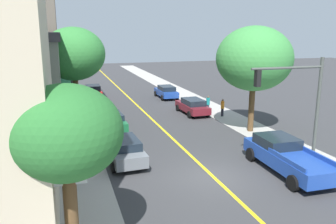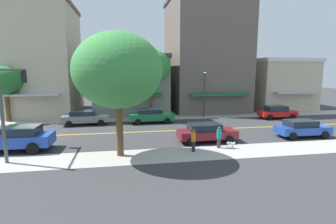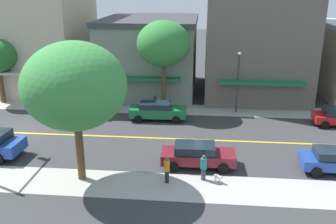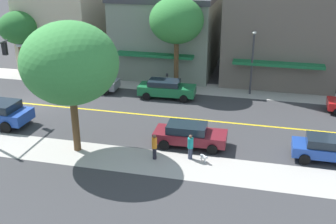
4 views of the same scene
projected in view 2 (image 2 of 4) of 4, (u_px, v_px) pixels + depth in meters
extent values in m
plane|color=#38383A|center=(35.00, 136.00, 22.51)|extent=(140.00, 140.00, 0.00)
cube|color=#ADA8A0|center=(55.00, 121.00, 29.20)|extent=(3.04, 126.00, 0.01)
cube|color=yellow|center=(35.00, 136.00, 22.51)|extent=(0.20, 126.00, 0.00)
cube|color=beige|center=(46.00, 61.00, 34.11)|extent=(11.08, 7.40, 13.36)
cube|color=brown|center=(42.00, 5.00, 33.00)|extent=(11.38, 7.70, 0.50)
cube|color=#B7BABF|center=(33.00, 95.00, 28.83)|extent=(1.04, 5.62, 0.24)
cube|color=gray|center=(130.00, 85.00, 36.43)|extent=(11.85, 9.20, 7.03)
cube|color=#38383D|center=(130.00, 57.00, 35.83)|extent=(12.15, 9.50, 0.50)
cube|color=#196638|center=(132.00, 95.00, 30.32)|extent=(0.98, 6.99, 0.24)
cube|color=#665B51|center=(205.00, 56.00, 37.57)|extent=(11.71, 9.80, 15.13)
cube|color=#196638|center=(220.00, 94.00, 32.14)|extent=(1.08, 7.45, 0.24)
cube|color=beige|center=(273.00, 85.00, 40.08)|extent=(10.51, 8.16, 6.67)
cube|color=silver|center=(274.00, 61.00, 39.51)|extent=(10.81, 8.46, 0.50)
cube|color=#B7BABF|center=(297.00, 93.00, 34.53)|extent=(1.15, 6.20, 0.24)
cylinder|color=brown|center=(151.00, 100.00, 30.25)|extent=(0.41, 0.41, 4.27)
ellipsoid|color=#337F38|center=(150.00, 66.00, 29.63)|extent=(4.56, 4.56, 3.88)
cylinder|color=brown|center=(8.00, 107.00, 28.63)|extent=(0.46, 0.46, 3.14)
ellipsoid|color=#286B2D|center=(5.00, 80.00, 28.16)|extent=(3.61, 3.61, 3.07)
cylinder|color=brown|center=(120.00, 130.00, 17.21)|extent=(0.44, 0.44, 3.47)
ellipsoid|color=#3D8E42|center=(118.00, 70.00, 16.59)|extent=(5.68, 5.68, 4.83)
cylinder|color=yellow|center=(89.00, 119.00, 28.74)|extent=(0.24, 0.24, 0.60)
sphere|color=#B2B2B7|center=(89.00, 116.00, 28.68)|extent=(0.22, 0.22, 0.22)
cylinder|color=#B2B2B7|center=(89.00, 118.00, 28.90)|extent=(0.10, 0.10, 0.10)
cylinder|color=#B2B2B7|center=(89.00, 119.00, 28.57)|extent=(0.10, 0.10, 0.10)
cylinder|color=#4C4C51|center=(145.00, 114.00, 30.10)|extent=(0.07, 0.07, 1.14)
cube|color=#2D2D33|center=(145.00, 108.00, 29.99)|extent=(0.12, 0.18, 0.26)
cylinder|color=#474C47|center=(2.00, 113.00, 15.63)|extent=(0.20, 0.20, 6.18)
cylinder|color=#474C47|center=(13.00, 70.00, 17.39)|extent=(4.47, 0.14, 0.14)
cube|color=black|center=(24.00, 77.00, 19.25)|extent=(0.26, 0.32, 0.90)
sphere|color=red|center=(23.00, 72.00, 19.20)|extent=(0.20, 0.20, 0.20)
sphere|color=yellow|center=(24.00, 77.00, 19.25)|extent=(0.20, 0.20, 0.20)
sphere|color=green|center=(24.00, 81.00, 19.30)|extent=(0.20, 0.20, 0.20)
cylinder|color=#38383D|center=(204.00, 96.00, 31.35)|extent=(0.16, 0.16, 5.10)
ellipsoid|color=silver|center=(205.00, 73.00, 30.92)|extent=(0.70, 0.36, 0.24)
cube|color=red|center=(277.00, 113.00, 30.53)|extent=(1.83, 4.22, 0.61)
cube|color=#19232D|center=(276.00, 108.00, 30.40)|extent=(1.59, 2.29, 0.57)
cylinder|color=black|center=(284.00, 114.00, 31.66)|extent=(0.23, 0.64, 0.64)
cylinder|color=black|center=(293.00, 117.00, 29.93)|extent=(0.23, 0.64, 0.64)
cylinder|color=black|center=(262.00, 115.00, 31.23)|extent=(0.23, 0.64, 0.64)
cylinder|color=black|center=(270.00, 117.00, 29.50)|extent=(0.23, 0.64, 0.64)
cube|color=maroon|center=(207.00, 134.00, 20.72)|extent=(1.92, 4.61, 0.62)
cube|color=#19232D|center=(204.00, 127.00, 20.59)|extent=(1.65, 2.51, 0.51)
cylinder|color=black|center=(220.00, 134.00, 21.93)|extent=(0.24, 0.65, 0.64)
cylinder|color=black|center=(229.00, 140.00, 20.20)|extent=(0.24, 0.65, 0.64)
cylinder|color=black|center=(186.00, 136.00, 21.35)|extent=(0.24, 0.65, 0.64)
cylinder|color=black|center=(192.00, 142.00, 19.61)|extent=(0.24, 0.65, 0.64)
cube|color=#196638|center=(151.00, 116.00, 28.03)|extent=(1.94, 4.75, 0.74)
cube|color=#19232D|center=(149.00, 111.00, 27.89)|extent=(1.64, 2.59, 0.44)
cylinder|color=black|center=(164.00, 118.00, 29.26)|extent=(0.25, 0.65, 0.64)
cylinder|color=black|center=(167.00, 121.00, 27.57)|extent=(0.25, 0.65, 0.64)
cylinder|color=black|center=(136.00, 119.00, 28.61)|extent=(0.25, 0.65, 0.64)
cylinder|color=black|center=(138.00, 122.00, 26.92)|extent=(0.25, 0.65, 0.64)
cube|color=#1E429E|center=(302.00, 130.00, 22.18)|extent=(1.77, 4.39, 0.62)
cube|color=#19232D|center=(301.00, 123.00, 22.05)|extent=(1.55, 2.37, 0.51)
cylinder|color=black|center=(310.00, 130.00, 23.32)|extent=(0.22, 0.64, 0.64)
cylinder|color=black|center=(325.00, 135.00, 21.61)|extent=(0.22, 0.64, 0.64)
cylinder|color=black|center=(280.00, 131.00, 22.84)|extent=(0.22, 0.64, 0.64)
cylinder|color=black|center=(293.00, 136.00, 21.13)|extent=(0.22, 0.64, 0.64)
cube|color=slate|center=(86.00, 118.00, 27.09)|extent=(2.00, 4.74, 0.69)
cube|color=#19232D|center=(83.00, 113.00, 26.95)|extent=(1.69, 2.58, 0.47)
cylinder|color=black|center=(101.00, 119.00, 28.34)|extent=(0.25, 0.65, 0.64)
cylinder|color=black|center=(101.00, 123.00, 26.60)|extent=(0.25, 0.65, 0.64)
cylinder|color=black|center=(71.00, 121.00, 27.69)|extent=(0.25, 0.65, 0.64)
cylinder|color=black|center=(69.00, 124.00, 25.96)|extent=(0.25, 0.65, 0.64)
cube|color=#1E429E|center=(6.00, 140.00, 18.28)|extent=(2.26, 6.20, 0.77)
cube|color=#19232D|center=(22.00, 130.00, 18.33)|extent=(1.99, 2.27, 0.56)
cylinder|color=black|center=(43.00, 140.00, 19.66)|extent=(0.30, 0.81, 0.80)
cylinder|color=black|center=(33.00, 149.00, 17.62)|extent=(0.30, 0.81, 0.80)
cylinder|color=#33384C|center=(219.00, 143.00, 19.13)|extent=(0.26, 0.26, 0.71)
cylinder|color=teal|center=(219.00, 134.00, 19.02)|extent=(0.35, 0.35, 0.65)
sphere|color=brown|center=(219.00, 128.00, 18.95)|extent=(0.20, 0.20, 0.20)
cylinder|color=black|center=(193.00, 146.00, 18.26)|extent=(0.23, 0.23, 0.73)
cylinder|color=orange|center=(193.00, 137.00, 18.15)|extent=(0.31, 0.31, 0.67)
sphere|color=brown|center=(194.00, 130.00, 18.08)|extent=(0.21, 0.21, 0.21)
ellipsoid|color=silver|center=(230.00, 144.00, 19.11)|extent=(0.53, 0.54, 0.23)
sphere|color=silver|center=(234.00, 143.00, 18.94)|extent=(0.18, 0.18, 0.18)
cylinder|color=silver|center=(233.00, 147.00, 19.05)|extent=(0.08, 0.08, 0.21)
cylinder|color=silver|center=(228.00, 146.00, 19.25)|extent=(0.08, 0.08, 0.21)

